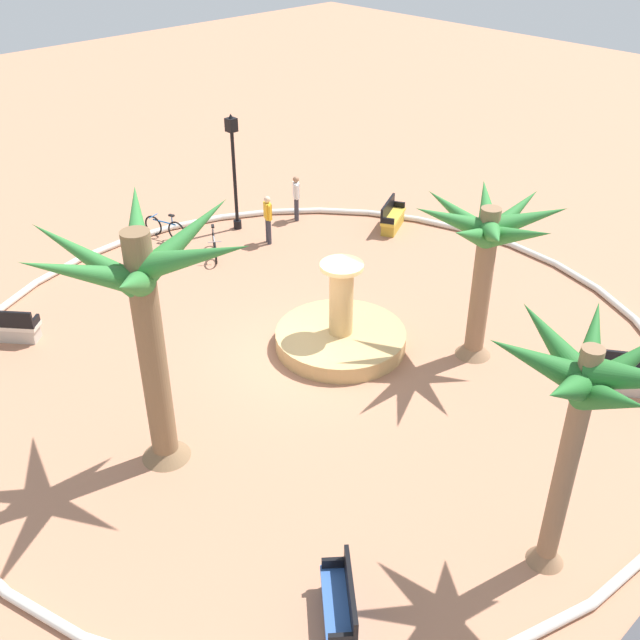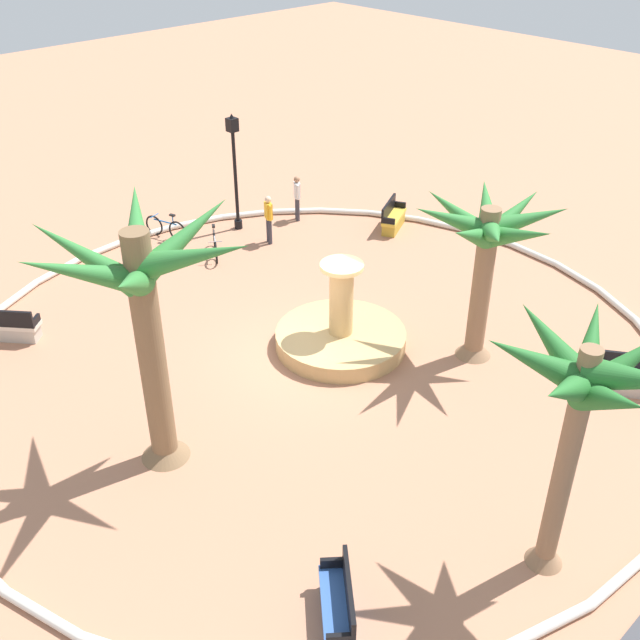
{
  "view_description": "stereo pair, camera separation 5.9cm",
  "coord_description": "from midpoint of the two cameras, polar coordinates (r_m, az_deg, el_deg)",
  "views": [
    {
      "loc": [
        11.02,
        11.86,
        11.13
      ],
      "look_at": [
        -0.26,
        0.07,
        1.0
      ],
      "focal_mm": 41.89,
      "sensor_mm": 36.0,
      "label": 1
    },
    {
      "loc": [
        10.98,
        11.9,
        11.13
      ],
      "look_at": [
        -0.26,
        0.07,
        1.0
      ],
      "focal_mm": 41.89,
      "sensor_mm": 36.0,
      "label": 2
    }
  ],
  "objects": [
    {
      "name": "person_cyclist_helmet",
      "position": [
        26.84,
        -1.89,
        9.47
      ],
      "size": [
        0.36,
        0.45,
        1.65
      ],
      "color": "#33333D",
      "rests_on": "ground"
    },
    {
      "name": "palm_tree_near_fountain",
      "position": [
        18.44,
        12.58,
        5.84
      ],
      "size": [
        3.7,
        3.71,
        4.41
      ],
      "color": "#8E6B4C",
      "rests_on": "ground"
    },
    {
      "name": "bench_west",
      "position": [
        19.68,
        22.76,
        -4.24
      ],
      "size": [
        1.32,
        1.6,
        1.0
      ],
      "color": "beige",
      "rests_on": "ground"
    },
    {
      "name": "bicycle_red_frame",
      "position": [
        24.65,
        -8.13,
        5.66
      ],
      "size": [
        1.0,
        1.47,
        0.94
      ],
      "color": "black",
      "rests_on": "ground"
    },
    {
      "name": "palm_tree_by_curb",
      "position": [
        12.59,
        19.39,
        -5.31
      ],
      "size": [
        3.26,
        3.41,
        5.03
      ],
      "color": "#8E6B4C",
      "rests_on": "ground"
    },
    {
      "name": "fountain",
      "position": [
        19.82,
        1.5,
        -1.17
      ],
      "size": [
        3.48,
        3.48,
        2.47
      ],
      "color": "tan",
      "rests_on": "ground"
    },
    {
      "name": "lamppost",
      "position": [
        25.78,
        -6.68,
        11.8
      ],
      "size": [
        0.32,
        0.32,
        4.07
      ],
      "color": "black",
      "rests_on": "ground"
    },
    {
      "name": "palm_tree_mid_plaza",
      "position": [
        14.64,
        -13.45,
        1.55
      ],
      "size": [
        4.49,
        4.24,
        5.65
      ],
      "color": "brown",
      "rests_on": "ground"
    },
    {
      "name": "bench_east",
      "position": [
        13.5,
        1.38,
        -21.19
      ],
      "size": [
        1.41,
        1.55,
        1.0
      ],
      "color": "#335BA8",
      "rests_on": "ground"
    },
    {
      "name": "bicycle_by_lamppost",
      "position": [
        26.18,
        -11.82,
        6.91
      ],
      "size": [
        0.64,
        1.66,
        0.94
      ],
      "color": "black",
      "rests_on": "ground"
    },
    {
      "name": "bench_north",
      "position": [
        26.49,
        5.47,
        7.67
      ],
      "size": [
        1.65,
        1.17,
        1.0
      ],
      "color": "gold",
      "rests_on": "ground"
    },
    {
      "name": "ground_plane",
      "position": [
        19.64,
        -0.77,
        -2.68
      ],
      "size": [
        80.0,
        80.0,
        0.0
      ],
      "primitive_type": "plane",
      "color": "tan"
    },
    {
      "name": "bench_southeast",
      "position": [
        21.75,
        -22.7,
        -0.61
      ],
      "size": [
        1.42,
        1.54,
        1.0
      ],
      "color": "beige",
      "rests_on": "ground"
    },
    {
      "name": "person_cyclist_photo",
      "position": [
        25.14,
        -4.07,
        7.85
      ],
      "size": [
        0.32,
        0.49,
        1.68
      ],
      "color": "#33333D",
      "rests_on": "ground"
    },
    {
      "name": "plaza_curb",
      "position": [
        19.59,
        -0.77,
        -2.44
      ],
      "size": [
        18.66,
        18.66,
        0.2
      ],
      "primitive_type": "torus",
      "color": "silver",
      "rests_on": "ground"
    }
  ]
}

